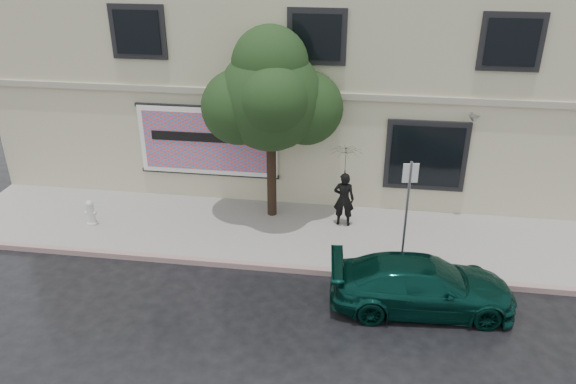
# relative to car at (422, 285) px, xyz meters

# --- Properties ---
(ground) EXTENTS (90.00, 90.00, 0.00)m
(ground) POSITION_rel_car_xyz_m (-2.92, -0.51, -0.60)
(ground) COLOR black
(ground) RESTS_ON ground
(sidewalk) EXTENTS (20.00, 3.50, 0.15)m
(sidewalk) POSITION_rel_car_xyz_m (-2.92, 2.74, -0.53)
(sidewalk) COLOR gray
(sidewalk) RESTS_ON ground
(curb) EXTENTS (20.00, 0.18, 0.16)m
(curb) POSITION_rel_car_xyz_m (-2.92, 0.99, -0.53)
(curb) COLOR gray
(curb) RESTS_ON ground
(building) EXTENTS (20.00, 8.12, 7.00)m
(building) POSITION_rel_car_xyz_m (-2.92, 8.49, 2.90)
(building) COLOR #B4B091
(building) RESTS_ON ground
(billboard) EXTENTS (4.30, 0.16, 2.20)m
(billboard) POSITION_rel_car_xyz_m (-6.12, 4.41, 1.45)
(billboard) COLOR white
(billboard) RESTS_ON ground
(car) EXTENTS (4.27, 2.15, 1.21)m
(car) POSITION_rel_car_xyz_m (0.00, 0.00, 0.00)
(car) COLOR #072E28
(car) RESTS_ON ground
(pedestrian) EXTENTS (0.61, 0.42, 1.61)m
(pedestrian) POSITION_rel_car_xyz_m (-1.96, 3.36, 0.35)
(pedestrian) COLOR black
(pedestrian) RESTS_ON sidewalk
(umbrella) EXTENTS (1.18, 1.18, 0.70)m
(umbrella) POSITION_rel_car_xyz_m (-1.96, 3.36, 1.50)
(umbrella) COLOR black
(umbrella) RESTS_ON pedestrian
(street_tree) EXTENTS (2.85, 2.85, 4.95)m
(street_tree) POSITION_rel_car_xyz_m (-4.07, 3.69, 3.05)
(street_tree) COLOR black
(street_tree) RESTS_ON sidewalk
(fire_hydrant) EXTENTS (0.31, 0.29, 0.76)m
(fire_hydrant) POSITION_rel_car_xyz_m (-9.06, 2.33, -0.08)
(fire_hydrant) COLOR silver
(fire_hydrant) RESTS_ON sidewalk
(sign_pole) EXTENTS (0.36, 0.09, 2.95)m
(sign_pole) POSITION_rel_car_xyz_m (-0.41, 1.19, 1.29)
(sign_pole) COLOR gray
(sign_pole) RESTS_ON sidewalk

